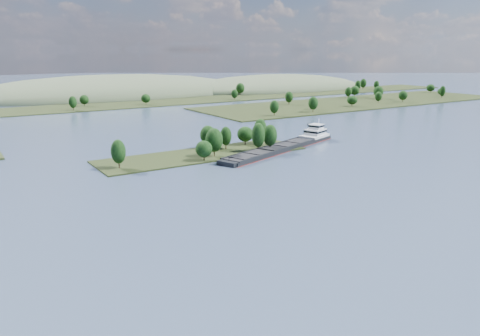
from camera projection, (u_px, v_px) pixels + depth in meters
ground at (281, 185)px, 171.10m from camera, size 1800.00×1800.00×0.00m
tree_island at (217, 145)px, 222.30m from camera, size 100.00×30.98×15.23m
right_bank at (360, 102)px, 438.84m from camera, size 320.00×90.00×14.17m
back_shoreline at (89, 106)px, 403.04m from camera, size 900.00×60.00×14.94m
hill_east at (276, 89)px, 592.70m from camera, size 260.00×140.00×36.00m
hill_west at (113, 95)px, 512.69m from camera, size 320.00×160.00×44.00m
cargo_barge at (287, 145)px, 235.88m from camera, size 84.64×38.27×11.66m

